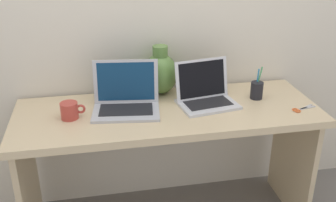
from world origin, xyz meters
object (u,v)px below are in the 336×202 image
(coffee_mug, at_px, (70,111))
(laptop_right, at_px, (205,92))
(laptop_left, at_px, (126,97))
(pen_cup, at_px, (257,90))
(green_vase, at_px, (160,73))
(scissors, at_px, (300,109))

(coffee_mug, bearing_deg, laptop_right, 4.32)
(laptop_left, relative_size, pen_cup, 2.01)
(green_vase, relative_size, coffee_mug, 2.25)
(pen_cup, bearing_deg, laptop_left, 179.57)
(scissors, bearing_deg, coffee_mug, 173.75)
(green_vase, height_order, scissors, green_vase)
(green_vase, xyz_separation_m, pen_cup, (0.52, -0.18, -0.07))
(laptop_left, bearing_deg, coffee_mug, -167.78)
(laptop_left, height_order, green_vase, green_vase)
(laptop_right, distance_m, pen_cup, 0.30)
(laptop_right, distance_m, green_vase, 0.29)
(laptop_left, xyz_separation_m, pen_cup, (0.74, -0.01, -0.02))
(laptop_left, height_order, laptop_right, laptop_left)
(green_vase, distance_m, coffee_mug, 0.57)
(laptop_left, distance_m, pen_cup, 0.74)
(coffee_mug, bearing_deg, scissors, -6.25)
(green_vase, xyz_separation_m, scissors, (0.69, -0.37, -0.12))
(green_vase, relative_size, pen_cup, 1.51)
(coffee_mug, xyz_separation_m, scissors, (1.20, -0.13, -0.04))
(pen_cup, relative_size, scissors, 1.28)
(coffee_mug, distance_m, scissors, 1.21)
(green_vase, bearing_deg, scissors, -28.14)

